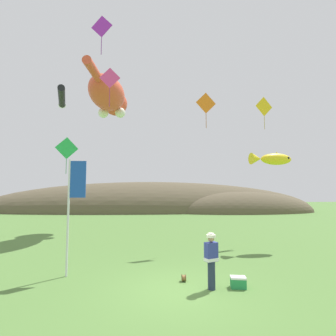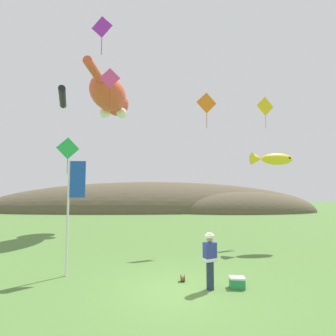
{
  "view_description": "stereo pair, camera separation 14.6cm",
  "coord_description": "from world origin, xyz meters",
  "px_view_note": "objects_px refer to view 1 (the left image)",
  "views": [
    {
      "loc": [
        -1.13,
        -8.52,
        3.16
      ],
      "look_at": [
        0.0,
        4.0,
        4.24
      ],
      "focal_mm": 28.0,
      "sensor_mm": 36.0,
      "label": 1
    },
    {
      "loc": [
        -0.98,
        -8.53,
        3.16
      ],
      "look_at": [
        0.0,
        4.0,
        4.24
      ],
      "focal_mm": 28.0,
      "sensor_mm": 36.0,
      "label": 2
    }
  ],
  "objects_px": {
    "kite_fish_windsock": "(272,159)",
    "kite_diamond_violet": "(102,27)",
    "kite_diamond_orange": "(206,103)",
    "kite_diamond_pink": "(110,78)",
    "kite_giant_cat": "(109,97)",
    "kite_diamond_gold": "(264,107)",
    "picnic_cooler": "(238,282)",
    "kite_diamond_green": "(67,148)",
    "festival_banner_pole": "(73,199)",
    "kite_tube_streamer": "(62,97)",
    "festival_attendant": "(211,259)",
    "kite_spool": "(184,278)"
  },
  "relations": [
    {
      "from": "kite_fish_windsock",
      "to": "kite_tube_streamer",
      "type": "relative_size",
      "value": 0.9
    },
    {
      "from": "kite_diamond_pink",
      "to": "festival_attendant",
      "type": "bearing_deg",
      "value": -43.24
    },
    {
      "from": "kite_diamond_green",
      "to": "kite_diamond_gold",
      "type": "xyz_separation_m",
      "value": [
        12.88,
        0.33,
        3.11
      ]
    },
    {
      "from": "kite_diamond_green",
      "to": "festival_attendant",
      "type": "bearing_deg",
      "value": -48.72
    },
    {
      "from": "kite_diamond_orange",
      "to": "kite_diamond_pink",
      "type": "bearing_deg",
      "value": -151.24
    },
    {
      "from": "picnic_cooler",
      "to": "kite_diamond_green",
      "type": "height_order",
      "value": "kite_diamond_green"
    },
    {
      "from": "kite_diamond_green",
      "to": "kite_diamond_gold",
      "type": "bearing_deg",
      "value": 1.46
    },
    {
      "from": "picnic_cooler",
      "to": "festival_attendant",
      "type": "bearing_deg",
      "value": -177.18
    },
    {
      "from": "festival_banner_pole",
      "to": "kite_diamond_orange",
      "type": "relative_size",
      "value": 1.99
    },
    {
      "from": "kite_fish_windsock",
      "to": "kite_tube_streamer",
      "type": "distance_m",
      "value": 12.35
    },
    {
      "from": "kite_diamond_pink",
      "to": "kite_diamond_green",
      "type": "xyz_separation_m",
      "value": [
        -3.12,
        4.32,
        -2.69
      ]
    },
    {
      "from": "kite_giant_cat",
      "to": "kite_diamond_pink",
      "type": "bearing_deg",
      "value": -81.96
    },
    {
      "from": "kite_diamond_orange",
      "to": "festival_banner_pole",
      "type": "bearing_deg",
      "value": -142.89
    },
    {
      "from": "kite_tube_streamer",
      "to": "kite_diamond_gold",
      "type": "height_order",
      "value": "kite_diamond_gold"
    },
    {
      "from": "picnic_cooler",
      "to": "kite_tube_streamer",
      "type": "distance_m",
      "value": 12.73
    },
    {
      "from": "kite_fish_windsock",
      "to": "kite_diamond_violet",
      "type": "bearing_deg",
      "value": -171.08
    },
    {
      "from": "kite_diamond_pink",
      "to": "picnic_cooler",
      "type": "bearing_deg",
      "value": -37.0
    },
    {
      "from": "kite_spool",
      "to": "kite_diamond_violet",
      "type": "bearing_deg",
      "value": 135.97
    },
    {
      "from": "festival_attendant",
      "to": "picnic_cooler",
      "type": "bearing_deg",
      "value": 2.82
    },
    {
      "from": "festival_attendant",
      "to": "kite_diamond_gold",
      "type": "height_order",
      "value": "kite_diamond_gold"
    },
    {
      "from": "picnic_cooler",
      "to": "kite_diamond_orange",
      "type": "height_order",
      "value": "kite_diamond_orange"
    },
    {
      "from": "kite_spool",
      "to": "kite_diamond_pink",
      "type": "bearing_deg",
      "value": 137.53
    },
    {
      "from": "kite_diamond_gold",
      "to": "kite_diamond_green",
      "type": "bearing_deg",
      "value": -178.54
    },
    {
      "from": "festival_banner_pole",
      "to": "kite_fish_windsock",
      "type": "xyz_separation_m",
      "value": [
        9.96,
        4.05,
        2.11
      ]
    },
    {
      "from": "kite_diamond_green",
      "to": "kite_tube_streamer",
      "type": "bearing_deg",
      "value": -84.72
    },
    {
      "from": "kite_diamond_orange",
      "to": "kite_diamond_gold",
      "type": "bearing_deg",
      "value": 21.31
    },
    {
      "from": "kite_giant_cat",
      "to": "kite_diamond_gold",
      "type": "distance_m",
      "value": 11.78
    },
    {
      "from": "kite_giant_cat",
      "to": "kite_fish_windsock",
      "type": "bearing_deg",
      "value": -32.29
    },
    {
      "from": "kite_diamond_pink",
      "to": "kite_spool",
      "type": "bearing_deg",
      "value": -42.47
    },
    {
      "from": "kite_giant_cat",
      "to": "kite_diamond_orange",
      "type": "height_order",
      "value": "kite_giant_cat"
    },
    {
      "from": "kite_giant_cat",
      "to": "kite_fish_windsock",
      "type": "relative_size",
      "value": 3.58
    },
    {
      "from": "picnic_cooler",
      "to": "kite_tube_streamer",
      "type": "height_order",
      "value": "kite_tube_streamer"
    },
    {
      "from": "picnic_cooler",
      "to": "kite_diamond_green",
      "type": "bearing_deg",
      "value": 134.89
    },
    {
      "from": "kite_tube_streamer",
      "to": "festival_banner_pole",
      "type": "bearing_deg",
      "value": -66.29
    },
    {
      "from": "kite_tube_streamer",
      "to": "kite_diamond_pink",
      "type": "height_order",
      "value": "kite_diamond_pink"
    },
    {
      "from": "festival_attendant",
      "to": "kite_spool",
      "type": "height_order",
      "value": "festival_attendant"
    },
    {
      "from": "kite_diamond_orange",
      "to": "kite_diamond_green",
      "type": "height_order",
      "value": "kite_diamond_orange"
    },
    {
      "from": "kite_spool",
      "to": "picnic_cooler",
      "type": "bearing_deg",
      "value": -24.62
    },
    {
      "from": "kite_diamond_orange",
      "to": "picnic_cooler",
      "type": "bearing_deg",
      "value": -95.04
    },
    {
      "from": "kite_diamond_orange",
      "to": "kite_diamond_violet",
      "type": "bearing_deg",
      "value": -159.16
    },
    {
      "from": "kite_diamond_pink",
      "to": "kite_diamond_violet",
      "type": "xyz_separation_m",
      "value": [
        -0.55,
        0.68,
        2.97
      ]
    },
    {
      "from": "kite_giant_cat",
      "to": "kite_fish_windsock",
      "type": "xyz_separation_m",
      "value": [
        10.13,
        -6.4,
        -5.68
      ]
    },
    {
      "from": "kite_fish_windsock",
      "to": "kite_diamond_orange",
      "type": "bearing_deg",
      "value": 168.43
    },
    {
      "from": "festival_banner_pole",
      "to": "kite_fish_windsock",
      "type": "relative_size",
      "value": 1.7
    },
    {
      "from": "festival_banner_pole",
      "to": "kite_diamond_orange",
      "type": "distance_m",
      "value": 9.68
    },
    {
      "from": "kite_spool",
      "to": "kite_diamond_gold",
      "type": "relative_size",
      "value": 0.11
    },
    {
      "from": "festival_banner_pole",
      "to": "kite_diamond_violet",
      "type": "bearing_deg",
      "value": 79.25
    },
    {
      "from": "kite_diamond_pink",
      "to": "kite_diamond_gold",
      "type": "height_order",
      "value": "kite_diamond_gold"
    },
    {
      "from": "kite_diamond_violet",
      "to": "kite_diamond_gold",
      "type": "height_order",
      "value": "kite_diamond_violet"
    },
    {
      "from": "kite_diamond_pink",
      "to": "kite_diamond_violet",
      "type": "bearing_deg",
      "value": 128.58
    }
  ]
}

